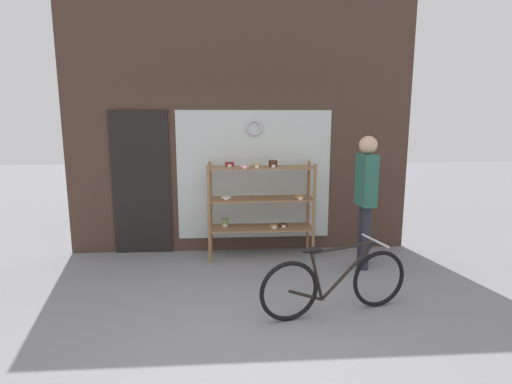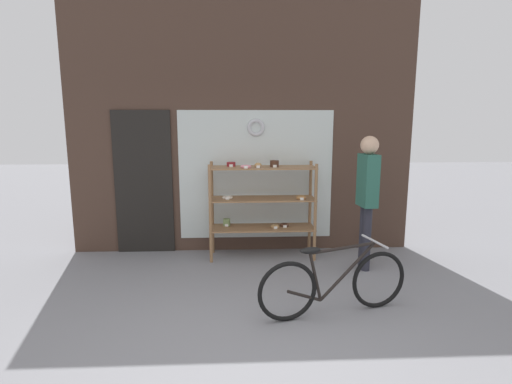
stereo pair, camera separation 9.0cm
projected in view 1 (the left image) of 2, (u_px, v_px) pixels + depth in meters
ground_plane at (251, 351)px, 3.43m from camera, size 30.00×30.00×0.00m
storefront_facade at (238, 132)px, 5.83m from camera, size 5.05×0.13×3.69m
display_case at (260, 200)px, 5.66m from camera, size 1.49×0.45×1.40m
bicycle at (335, 282)px, 4.05m from camera, size 1.60×0.54×0.75m
pedestrian at (366, 191)px, 5.18m from camera, size 0.23×0.34×1.76m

